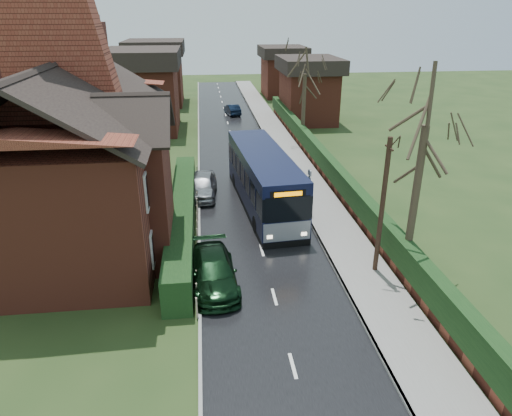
{
  "coord_description": "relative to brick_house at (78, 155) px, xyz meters",
  "views": [
    {
      "loc": [
        -2.59,
        -17.55,
        10.82
      ],
      "look_at": [
        -0.16,
        3.14,
        1.8
      ],
      "focal_mm": 32.0,
      "sensor_mm": 36.0,
      "label": 1
    }
  ],
  "objects": [
    {
      "name": "kerb_left",
      "position": [
        5.68,
        5.22,
        -4.33
      ],
      "size": [
        0.12,
        100.0,
        0.1
      ],
      "primitive_type": "cube",
      "color": "gray",
      "rests_on": "ground"
    },
    {
      "name": "ground",
      "position": [
        8.73,
        -4.78,
        -4.38
      ],
      "size": [
        140.0,
        140.0,
        0.0
      ],
      "primitive_type": "plane",
      "color": "#34471E",
      "rests_on": "ground"
    },
    {
      "name": "brick_house",
      "position": [
        0.0,
        0.0,
        0.0
      ],
      "size": [
        9.3,
        14.6,
        10.3
      ],
      "color": "maroon",
      "rests_on": "ground"
    },
    {
      "name": "tree_right_near",
      "position": [
        14.73,
        -5.74,
        2.83
      ],
      "size": [
        4.47,
        4.47,
        9.65
      ],
      "color": "#382E21",
      "rests_on": "ground"
    },
    {
      "name": "front_hedge",
      "position": [
        4.83,
        0.22,
        -3.58
      ],
      "size": [
        1.2,
        16.0,
        1.6
      ],
      "primitive_type": "cube",
      "color": "black",
      "rests_on": "ground"
    },
    {
      "name": "road",
      "position": [
        8.73,
        5.22,
        -4.37
      ],
      "size": [
        6.0,
        100.0,
        0.02
      ],
      "primitive_type": "cube",
      "color": "black",
      "rests_on": "ground"
    },
    {
      "name": "tree_right_far",
      "position": [
        14.73,
        15.98,
        2.06
      ],
      "size": [
        4.46,
        4.46,
        8.62
      ],
      "color": "#372D20",
      "rests_on": "ground"
    },
    {
      "name": "bus_stop_sign",
      "position": [
        11.93,
        1.22,
        -2.57
      ],
      "size": [
        0.12,
        0.42,
        2.75
      ],
      "rotation": [
        0.0,
        0.0,
        0.14
      ],
      "color": "slate",
      "rests_on": "ground"
    },
    {
      "name": "bus",
      "position": [
        9.54,
        2.78,
        -2.72
      ],
      "size": [
        3.41,
        11.14,
        3.33
      ],
      "rotation": [
        0.0,
        0.0,
        0.08
      ],
      "color": "black",
      "rests_on": "ground"
    },
    {
      "name": "car_distant",
      "position": [
        9.52,
        29.39,
        -3.79
      ],
      "size": [
        1.84,
        3.73,
        1.18
      ],
      "primitive_type": "imported",
      "rotation": [
        0.0,
        0.0,
        3.31
      ],
      "color": "black",
      "rests_on": "ground"
    },
    {
      "name": "tree_house_side",
      "position": [
        -0.98,
        10.92,
        2.78
      ],
      "size": [
        4.22,
        4.22,
        9.58
      ],
      "color": "#34281E",
      "rests_on": "ground"
    },
    {
      "name": "car_green",
      "position": [
        6.32,
        -5.58,
        -3.71
      ],
      "size": [
        2.17,
        4.68,
        1.32
      ],
      "primitive_type": "imported",
      "rotation": [
        0.0,
        0.0,
        0.07
      ],
      "color": "black",
      "rests_on": "ground"
    },
    {
      "name": "right_wall_hedge",
      "position": [
        14.53,
        5.22,
        -3.36
      ],
      "size": [
        0.6,
        50.0,
        1.8
      ],
      "color": "maroon",
      "rests_on": "ground"
    },
    {
      "name": "picket_fence",
      "position": [
        5.58,
        0.22,
        -3.93
      ],
      "size": [
        0.1,
        16.0,
        0.9
      ],
      "primitive_type": null,
      "color": "tan",
      "rests_on": "ground"
    },
    {
      "name": "pavement",
      "position": [
        12.98,
        5.22,
        -4.31
      ],
      "size": [
        2.5,
        100.0,
        0.14
      ],
      "primitive_type": "cube",
      "color": "slate",
      "rests_on": "ground"
    },
    {
      "name": "telegraph_pole",
      "position": [
        13.53,
        -5.33,
        -1.23
      ],
      "size": [
        0.21,
        0.8,
        6.22
      ],
      "rotation": [
        0.0,
        0.0,
        -0.03
      ],
      "color": "black",
      "rests_on": "ground"
    },
    {
      "name": "kerb_right",
      "position": [
        11.78,
        5.22,
        -4.31
      ],
      "size": [
        0.12,
        100.0,
        0.14
      ],
      "primitive_type": "cube",
      "color": "gray",
      "rests_on": "ground"
    },
    {
      "name": "car_silver",
      "position": [
        5.93,
        4.82,
        -3.66
      ],
      "size": [
        2.02,
        4.34,
        1.44
      ],
      "primitive_type": "imported",
      "rotation": [
        0.0,
        0.0,
        -0.08
      ],
      "color": "#A5A6A9",
      "rests_on": "ground"
    }
  ]
}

